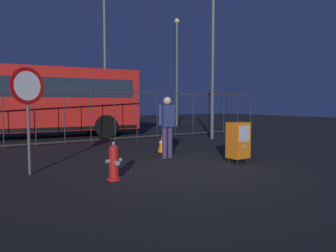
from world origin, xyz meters
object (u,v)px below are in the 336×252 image
(fire_hydrant, at_px, (114,162))
(street_light_near_left, at_px, (213,45))
(pedestrian, at_px, (167,123))
(traffic_cone, at_px, (162,144))
(bus_near, at_px, (11,98))
(street_light_near_right, at_px, (105,47))
(stop_sign, at_px, (28,98))
(newspaper_box_primary, at_px, (238,140))
(street_light_far_left, at_px, (177,64))

(fire_hydrant, relative_size, street_light_near_left, 0.11)
(pedestrian, bearing_deg, traffic_cone, 66.08)
(fire_hydrant, xyz_separation_m, pedestrian, (2.28, 1.51, 0.60))
(bus_near, distance_m, street_light_near_left, 8.71)
(pedestrian, bearing_deg, fire_hydrant, -146.56)
(bus_near, xyz_separation_m, street_light_near_right, (4.06, -0.35, 2.46))
(stop_sign, relative_size, traffic_cone, 4.21)
(fire_hydrant, height_order, stop_sign, stop_sign)
(newspaper_box_primary, bearing_deg, street_light_near_left, 54.59)
(street_light_near_right, bearing_deg, traffic_cone, -98.20)
(street_light_near_left, bearing_deg, traffic_cone, -152.51)
(stop_sign, bearing_deg, street_light_near_right, 56.39)
(fire_hydrant, distance_m, traffic_cone, 3.51)
(fire_hydrant, relative_size, street_light_far_left, 0.11)
(fire_hydrant, xyz_separation_m, stop_sign, (-1.26, 1.42, 1.25))
(bus_near, xyz_separation_m, street_light_far_left, (9.70, 1.58, 2.23))
(bus_near, height_order, street_light_far_left, street_light_far_left)
(newspaper_box_primary, distance_m, street_light_far_left, 12.62)
(street_light_near_left, bearing_deg, stop_sign, -159.48)
(fire_hydrant, bearing_deg, street_light_near_right, 67.68)
(fire_hydrant, distance_m, stop_sign, 2.27)
(street_light_near_left, bearing_deg, street_light_near_right, 123.95)
(fire_hydrant, xyz_separation_m, street_light_far_left, (9.20, 10.59, 3.59))
(newspaper_box_primary, bearing_deg, pedestrian, 124.11)
(stop_sign, bearing_deg, traffic_cone, 12.97)
(bus_near, relative_size, street_light_near_left, 1.59)
(traffic_cone, xyz_separation_m, street_light_far_left, (6.56, 8.27, 3.68))
(pedestrian, relative_size, traffic_cone, 3.15)
(traffic_cone, bearing_deg, fire_hydrant, -138.74)
(pedestrian, bearing_deg, street_light_near_left, 33.77)
(traffic_cone, xyz_separation_m, street_light_near_left, (3.84, 2.00, 3.66))
(street_light_near_left, bearing_deg, fire_hydrant, -146.35)
(stop_sign, xyz_separation_m, street_light_near_left, (7.74, 2.90, 2.32))
(newspaper_box_primary, height_order, street_light_far_left, street_light_far_left)
(newspaper_box_primary, xyz_separation_m, street_light_far_left, (5.84, 10.67, 3.37))
(pedestrian, height_order, traffic_cone, pedestrian)
(newspaper_box_primary, distance_m, stop_sign, 4.96)
(street_light_near_left, distance_m, street_light_far_left, 6.84)
(pedestrian, height_order, street_light_near_right, street_light_near_right)
(fire_hydrant, relative_size, pedestrian, 0.45)
(bus_near, bearing_deg, newspaper_box_primary, -59.61)
(stop_sign, relative_size, bus_near, 0.21)
(traffic_cone, distance_m, street_light_near_right, 7.51)
(traffic_cone, bearing_deg, bus_near, 115.17)
(street_light_near_right, bearing_deg, street_light_near_left, -56.05)
(fire_hydrant, xyz_separation_m, bus_near, (-0.51, 9.01, 1.36))
(fire_hydrant, bearing_deg, street_light_far_left, 49.03)
(newspaper_box_primary, height_order, traffic_cone, newspaper_box_primary)
(newspaper_box_primary, bearing_deg, bus_near, 113.01)
(stop_sign, xyz_separation_m, bus_near, (0.75, 7.59, 0.11))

